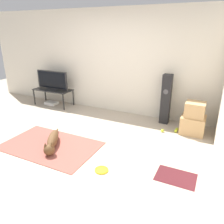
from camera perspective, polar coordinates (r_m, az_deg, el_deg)
ground_plane at (r=4.33m, az=-12.19°, el=-8.03°), size 12.00×12.00×0.00m
wall_back at (r=5.64m, az=0.19°, el=12.88°), size 8.00×0.06×2.55m
area_rug at (r=4.31m, az=-15.79°, el=-8.41°), size 1.78×1.12×0.01m
dog at (r=4.21m, az=-15.37°, el=-7.37°), size 0.60×0.92×0.25m
frisbee at (r=3.50m, az=-2.75°, el=-14.88°), size 0.21×0.21×0.03m
cardboard_box_lower at (r=4.87m, az=20.31°, el=-3.12°), size 0.48×0.44×0.37m
cardboard_box_upper at (r=4.74m, az=20.87°, el=0.57°), size 0.38×0.36×0.31m
floor_speaker at (r=5.09m, az=13.92°, el=3.25°), size 0.20×0.20×1.14m
tv_stand at (r=6.45m, az=-15.13°, el=5.33°), size 1.10×0.51×0.46m
tv at (r=6.38m, az=-15.37°, el=7.95°), size 1.01×0.20×0.52m
tennis_ball_by_boxes at (r=4.93m, az=16.61°, el=-4.31°), size 0.07×0.07×0.07m
tennis_ball_near_speaker at (r=4.78m, az=13.03°, el=-4.75°), size 0.07×0.07×0.07m
tennis_ball_loose_on_carpet at (r=4.83m, az=16.29°, el=-4.78°), size 0.07×0.07×0.07m
game_console at (r=6.61m, az=-15.52°, el=2.28°), size 0.36×0.24×0.07m
door_mat at (r=3.50m, az=16.32°, el=-15.96°), size 0.58×0.43×0.01m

